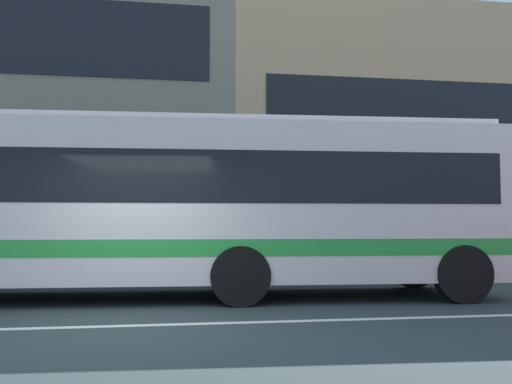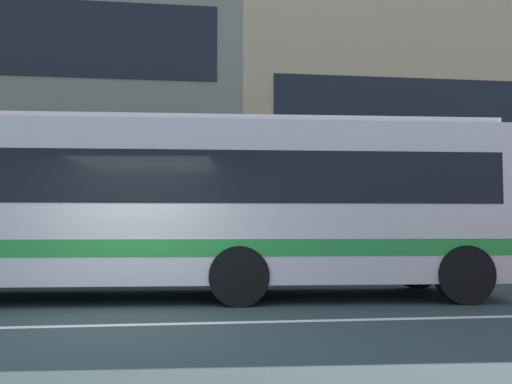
% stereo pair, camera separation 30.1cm
% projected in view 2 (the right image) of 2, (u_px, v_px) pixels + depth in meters
% --- Properties ---
extents(ground_plane, '(160.00, 160.00, 0.00)m').
position_uv_depth(ground_plane, '(118.00, 325.00, 7.36)').
color(ground_plane, '#2D3A3A').
extents(lane_centre_line, '(60.00, 0.16, 0.01)m').
position_uv_depth(lane_centre_line, '(118.00, 325.00, 7.36)').
color(lane_centre_line, silver).
rests_on(lane_centre_line, ground_plane).
extents(hedge_row_far, '(12.34, 1.10, 0.80)m').
position_uv_depth(hedge_row_far, '(173.00, 261.00, 14.11)').
color(hedge_row_far, '#26441F').
rests_on(hedge_row_far, ground_plane).
extents(transit_bus, '(11.18, 3.10, 3.23)m').
position_uv_depth(transit_bus, '(200.00, 201.00, 10.25)').
color(transit_bus, silver).
rests_on(transit_bus, ground_plane).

